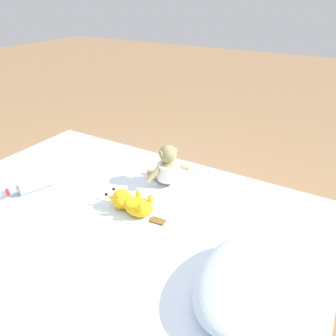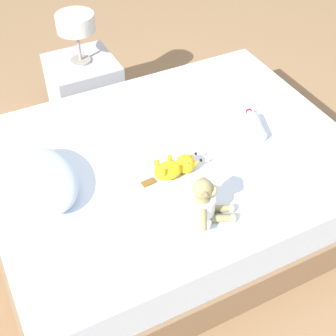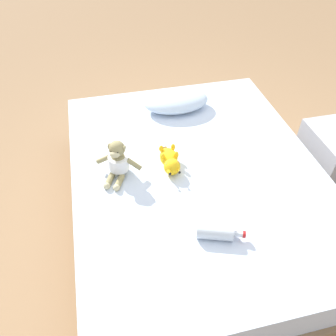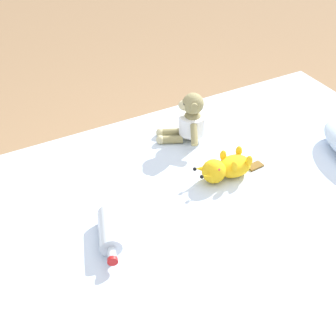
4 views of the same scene
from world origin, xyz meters
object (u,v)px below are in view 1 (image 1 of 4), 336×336
Objects in this scene: bed at (106,263)px; pillow at (242,279)px; glass_bottle at (35,183)px; plush_monkey at (167,168)px; plush_yellow_creature at (131,203)px.

pillow reaches higher than bed.
pillow reaches higher than glass_bottle.
plush_monkey reaches higher than plush_yellow_creature.
glass_bottle is at bearing -79.47° from plush_yellow_creature.
plush_yellow_creature reaches higher than bed.
bed is at bearing -8.37° from plush_monkey.
bed is 0.74m from pillow.
plush_monkey is 1.09× the size of glass_bottle.
plush_yellow_creature is at bearing 160.70° from bed.
glass_bottle is at bearing -96.02° from bed.
plush_yellow_creature is at bearing -107.34° from pillow.
glass_bottle is at bearing -94.32° from pillow.
plush_yellow_creature is (-0.16, 0.06, 0.28)m from bed.
pillow is at bearing 85.68° from glass_bottle.
pillow is 0.65m from plush_yellow_creature.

